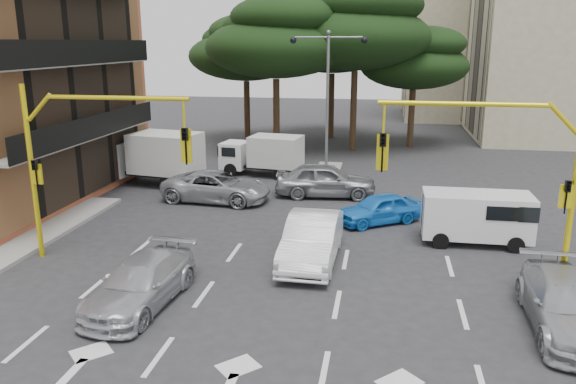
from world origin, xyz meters
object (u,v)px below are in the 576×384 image
Objects in this scene: car_white_hatch at (312,239)px; car_silver_wagon at (141,283)px; van_white at (476,218)px; car_blue_compact at (379,209)px; car_silver_cross_b at (325,180)px; box_truck_b at (262,155)px; signal_mast_right at (511,164)px; street_lamp_center at (328,78)px; car_silver_parked at (567,305)px; box_truck_a at (150,158)px; car_silver_cross_a at (217,187)px; signal_mast_left at (78,150)px.

car_white_hatch is 1.07× the size of car_silver_wagon.
car_blue_compact is at bearing -116.95° from van_white.
van_white is (6.22, -5.60, 0.16)m from car_silver_cross_b.
car_silver_cross_b is at bearing -126.11° from box_truck_b.
car_blue_compact is at bearing 122.79° from signal_mast_right.
box_truck_b is at bearing -172.06° from street_lamp_center.
car_silver_parked is at bearing -153.05° from car_silver_cross_b.
car_silver_cross_b is 1.01× the size of car_silver_parked.
car_white_hatch is 0.87× the size of box_truck_a.
box_truck_a reaches higher than car_silver_wagon.
signal_mast_right is 0.77× the size of street_lamp_center.
car_silver_cross_a is 5.72m from box_truck_b.
box_truck_a is 6.18m from box_truck_b.
car_white_hatch is 5.16m from car_blue_compact.
car_white_hatch is 1.34× the size of car_blue_compact.
box_truck_a is (-4.44, 2.65, 0.68)m from car_silver_cross_a.
box_truck_a is at bearing -158.95° from street_lamp_center.
car_silver_cross_a is at bearing -109.29° from van_white.
car_silver_cross_a is at bearing 74.14° from signal_mast_left.
car_silver_parked is at bearing -124.27° from car_silver_cross_a.
signal_mast_left is 1.65× the size of car_blue_compact.
car_silver_cross_b is (4.99, 1.71, 0.12)m from car_silver_cross_a.
box_truck_b is at bearing -52.04° from box_truck_a.
car_silver_parked is (4.98, -8.23, 0.08)m from car_blue_compact.
box_truck_b is at bearing 128.02° from car_silver_parked.
street_lamp_center is 1.38× the size of box_truck_a.
signal_mast_right is 1.25× the size of car_silver_parked.
car_silver_cross_b is at bearing -178.04° from car_blue_compact.
signal_mast_left is at bearing -170.42° from car_white_hatch.
street_lamp_center is at bearing -59.68° from box_truck_a.
car_silver_cross_b is at bearing -84.51° from street_lamp_center.
signal_mast_right is at bearing -151.80° from car_silver_cross_b.
street_lamp_center reaches higher than car_white_hatch.
car_blue_compact is 4.03m from van_white.
box_truck_b is at bearing 76.59° from signal_mast_left.
car_white_hatch reaches higher than car_blue_compact.
signal_mast_left reaches higher than car_silver_cross_a.
signal_mast_right is 17.26m from box_truck_b.
box_truck_b is (-4.01, 3.90, 0.31)m from car_silver_cross_b.
car_silver_parked is at bearing -63.01° from signal_mast_right.
van_white is (6.64, -10.00, -4.45)m from street_lamp_center.
signal_mast_left is at bearing -115.91° from street_lamp_center.
car_silver_cross_a is at bearing 100.47° from car_silver_wagon.
car_silver_cross_a is (2.24, 7.89, -3.18)m from signal_mast_left.
car_silver_cross_b is at bearing -66.01° from car_silver_cross_a.
car_silver_cross_a is 16.27m from car_silver_parked.
car_silver_parked is (12.59, -10.30, -0.01)m from car_silver_cross_a.
van_white reaches higher than car_silver_cross_b.
signal_mast_left is at bearing 172.67° from car_silver_parked.
box_truck_b is at bearing 40.37° from car_silver_cross_b.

